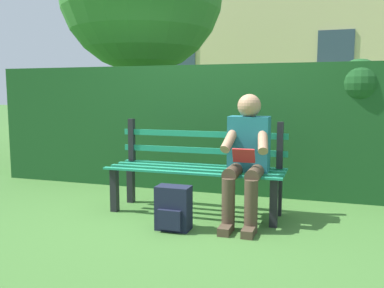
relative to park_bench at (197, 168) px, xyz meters
The scene contains 6 objects.
ground 0.45m from the park_bench, 90.00° to the left, with size 60.00×60.00×0.00m, color #3D6B2D.
park_bench is the anchor object (origin of this frame).
person_seated 0.59m from the park_bench, 162.09° to the left, with size 0.44×0.73×1.19m.
hedge_backdrop 1.16m from the park_bench, 82.55° to the right, with size 5.72×0.66×1.57m.
building_facade 9.74m from the park_bench, 85.44° to the right, with size 8.50×3.03×7.89m.
backpack 0.66m from the park_bench, 86.94° to the left, with size 0.30×0.25×0.39m.
Camera 1 is at (-1.21, 3.85, 1.20)m, focal length 38.67 mm.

